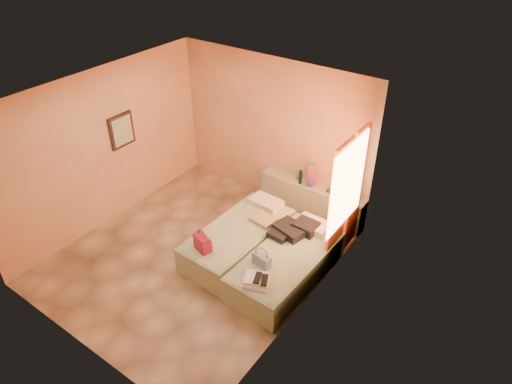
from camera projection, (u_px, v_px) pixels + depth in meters
ground at (198, 255)px, 7.68m from camera, size 4.50×4.50×0.00m
room_walls at (224, 152)px, 6.96m from camera, size 4.02×4.51×2.81m
headboard_ledge at (311, 200)px, 8.45m from camera, size 2.05×0.30×0.65m
bed_left at (239, 240)px, 7.62m from camera, size 0.97×2.03×0.50m
bed_right at (286, 267)px, 7.09m from camera, size 0.97×2.03×0.50m
water_bottle at (300, 177)px, 8.26m from camera, size 0.10×0.10×0.27m
rainbow_box at (311, 175)px, 8.14m from camera, size 0.12×0.12×0.44m
small_dish at (299, 177)px, 8.48m from camera, size 0.14×0.14×0.03m
green_book at (332, 191)px, 8.09m from camera, size 0.19×0.14×0.03m
flower_vase at (350, 193)px, 7.85m from camera, size 0.21×0.21×0.25m
magenta_handbag at (203, 242)px, 6.97m from camera, size 0.33×0.24×0.27m
khaki_garment at (264, 220)px, 7.62m from camera, size 0.42×0.36×0.07m
clothes_pile at (293, 230)px, 7.32m from camera, size 0.61×0.61×0.17m
blue_handbag at (262, 260)px, 6.71m from camera, size 0.31×0.17×0.19m
towel_stack at (257, 281)px, 6.41m from camera, size 0.43×0.41×0.10m
sandal_pair at (261, 279)px, 6.35m from camera, size 0.24×0.27×0.02m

